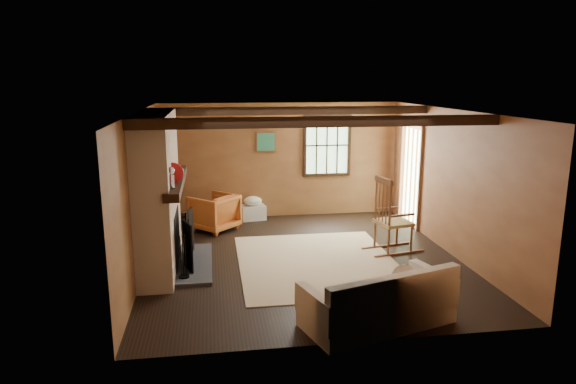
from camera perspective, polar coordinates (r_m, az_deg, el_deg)
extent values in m
plane|color=black|center=(8.46, 1.67, -7.45)|extent=(5.50, 5.50, 0.00)
cube|color=brown|center=(10.80, -0.88, 3.53)|extent=(5.00, 0.02, 2.40)
cube|color=brown|center=(5.53, 6.82, -5.35)|extent=(5.00, 0.02, 2.40)
cube|color=brown|center=(8.07, -16.02, -0.05)|extent=(0.02, 5.50, 2.40)
cube|color=brown|center=(8.91, 17.74, 1.00)|extent=(0.02, 5.50, 2.40)
cube|color=silver|center=(7.97, 1.78, 9.00)|extent=(5.00, 5.50, 0.02)
cube|color=black|center=(6.80, 3.60, 7.78)|extent=(5.00, 0.12, 0.14)
cube|color=black|center=(9.15, 0.41, 9.02)|extent=(5.00, 0.12, 0.14)
cube|color=black|center=(10.91, 4.37, 5.18)|extent=(1.02, 0.06, 1.32)
cube|color=#B7E5AF|center=(10.94, 4.33, 5.20)|extent=(0.90, 0.01, 1.20)
cube|color=black|center=(10.92, 4.35, 5.18)|extent=(0.90, 0.03, 0.02)
cube|color=brown|center=(10.46, 13.45, 1.78)|extent=(0.06, 1.00, 2.06)
cube|color=#B7E5AF|center=(10.47, 13.60, 1.78)|extent=(0.01, 0.80, 1.85)
cube|color=brown|center=(10.68, -2.47, 5.59)|extent=(0.42, 0.03, 0.42)
cube|color=#277774|center=(10.67, -2.46, 5.58)|extent=(0.36, 0.01, 0.36)
cube|color=brown|center=(8.05, -14.25, 0.01)|extent=(0.50, 2.20, 2.40)
cube|color=black|center=(8.23, -13.49, -5.08)|extent=(0.38, 1.00, 0.85)
cube|color=#343439|center=(8.34, -10.37, -7.78)|extent=(0.55, 1.80, 0.05)
cube|color=black|center=(7.99, -12.32, 1.13)|extent=(0.22, 2.30, 0.12)
cube|color=black|center=(7.89, -11.06, -5.95)|extent=(0.15, 0.35, 0.74)
cube|color=black|center=(8.25, -10.96, -5.11)|extent=(0.04, 0.37, 0.74)
cube|color=black|center=(8.62, -10.86, -4.35)|extent=(0.12, 0.37, 0.74)
cylinder|color=black|center=(7.74, -11.48, -9.20)|extent=(0.16, 0.16, 0.02)
cylinder|color=black|center=(7.60, -11.82, -7.11)|extent=(0.01, 0.01, 0.64)
cylinder|color=black|center=(7.63, -11.58, -7.03)|extent=(0.01, 0.01, 0.64)
cylinder|color=black|center=(7.65, -11.35, -6.95)|extent=(0.01, 0.01, 0.64)
cylinder|color=silver|center=(7.19, -12.83, 1.13)|extent=(0.09, 0.09, 0.20)
sphere|color=silver|center=(7.16, -12.89, 2.32)|extent=(0.11, 0.11, 0.11)
cylinder|color=red|center=(7.57, -12.64, 2.09)|extent=(0.30, 0.05, 0.30)
cube|color=black|center=(8.04, -12.40, 2.09)|extent=(0.26, 0.20, 0.13)
cylinder|color=black|center=(8.37, -12.25, 2.39)|extent=(0.08, 0.08, 0.10)
cylinder|color=black|center=(8.51, -12.19, 2.53)|extent=(0.08, 0.08, 0.09)
cube|color=beige|center=(8.31, 3.28, -7.81)|extent=(2.50, 3.00, 0.01)
cube|color=tan|center=(8.89, 11.65, -3.34)|extent=(0.61, 0.63, 0.06)
cube|color=brown|center=(8.60, 10.61, 1.27)|extent=(0.16, 0.51, 0.09)
cylinder|color=brown|center=(8.90, 13.55, -5.05)|extent=(0.04, 0.04, 0.49)
cylinder|color=brown|center=(9.25, 12.02, -4.30)|extent=(0.04, 0.04, 0.49)
cylinder|color=brown|center=(8.67, 11.10, -5.42)|extent=(0.04, 0.04, 0.49)
cylinder|color=brown|center=(9.03, 9.64, -4.62)|extent=(0.04, 0.04, 0.49)
cylinder|color=brown|center=(8.49, 11.28, -1.36)|extent=(0.04, 0.04, 0.83)
cylinder|color=brown|center=(8.86, 9.78, -0.72)|extent=(0.04, 0.04, 0.83)
cylinder|color=brown|center=(8.59, 10.89, -1.33)|extent=(0.02, 0.02, 0.69)
cylinder|color=brown|center=(8.68, 10.51, -1.17)|extent=(0.02, 0.02, 0.69)
cylinder|color=brown|center=(8.78, 10.14, -1.01)|extent=(0.02, 0.02, 0.69)
cube|color=brown|center=(8.64, 12.56, -2.54)|extent=(0.46, 0.14, 0.03)
cube|color=brown|center=(9.04, 10.88, -1.80)|extent=(0.46, 0.14, 0.03)
cube|color=brown|center=(8.85, 12.27, -6.70)|extent=(0.93, 0.24, 0.03)
cube|color=brown|center=(9.21, 10.78, -5.88)|extent=(0.93, 0.24, 0.03)
cube|color=white|center=(6.39, 9.85, -12.61)|extent=(1.93, 1.29, 0.39)
cube|color=white|center=(6.03, 11.85, -11.25)|extent=(1.73, 0.65, 0.49)
cube|color=white|center=(5.90, 3.07, -12.75)|extent=(0.36, 0.80, 0.35)
cube|color=white|center=(6.81, 15.76, -9.65)|extent=(0.36, 0.80, 0.35)
ellipsoid|color=white|center=(6.59, 12.67, -9.17)|extent=(0.34, 0.20, 0.32)
cylinder|color=brown|center=(10.68, -11.56, -3.11)|extent=(0.38, 0.11, 0.11)
cylinder|color=brown|center=(10.67, -10.89, -3.09)|extent=(0.38, 0.11, 0.11)
cylinder|color=brown|center=(10.67, -10.23, -3.07)|extent=(0.38, 0.11, 0.11)
cylinder|color=brown|center=(10.65, -11.58, -2.52)|extent=(0.38, 0.11, 0.11)
cylinder|color=brown|center=(10.64, -10.92, -2.50)|extent=(0.38, 0.11, 0.11)
cylinder|color=brown|center=(10.64, -10.25, -2.48)|extent=(0.38, 0.11, 0.11)
cube|color=silver|center=(10.76, -3.94, -2.25)|extent=(0.56, 0.46, 0.30)
ellipsoid|color=white|center=(10.70, -3.96, -0.98)|extent=(0.44, 0.38, 0.19)
imported|color=#BF6026|center=(10.03, -8.21, -2.24)|extent=(1.09, 1.09, 0.71)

